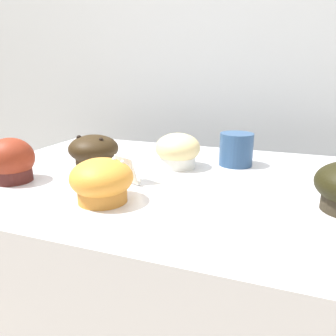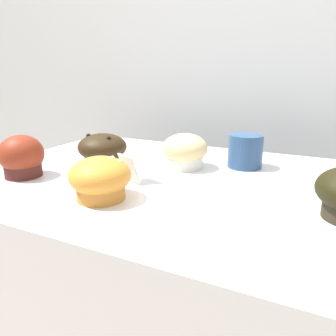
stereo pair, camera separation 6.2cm
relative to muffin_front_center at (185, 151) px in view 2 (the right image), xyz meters
name	(u,v)px [view 2 (the right image)]	position (x,y,z in m)	size (l,w,h in m)	color
wall_back	(255,136)	(0.06, 0.52, -0.05)	(3.20, 0.10, 1.80)	#B2B7BC
muffin_front_center	(185,151)	(0.00, 0.00, 0.00)	(0.11, 0.11, 0.08)	white
muffin_back_left	(100,179)	(-0.05, -0.25, 0.00)	(0.11, 0.11, 0.08)	orange
muffin_front_left	(102,150)	(-0.18, -0.07, 0.00)	(0.12, 0.12, 0.08)	#3C2E1C
muffin_back_center	(22,157)	(-0.29, -0.22, 0.00)	(0.09, 0.09, 0.09)	#491E1B
coffee_cup	(245,150)	(0.13, 0.07, 0.00)	(0.08, 0.12, 0.08)	navy
price_card	(133,168)	(-0.05, -0.15, -0.01)	(0.06, 0.06, 0.06)	white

